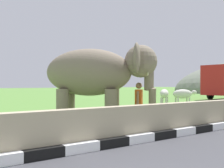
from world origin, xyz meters
name	(u,v)px	position (x,y,z in m)	size (l,w,h in m)	color
striped_curb	(22,157)	(-0.35, 3.48, 0.12)	(16.20, 0.20, 0.24)	white
barrier_parapet	(109,126)	(2.00, 3.78, 0.50)	(28.00, 0.36, 1.00)	tan
elephant	(99,74)	(3.17, 6.14, 1.97)	(3.90, 3.75, 2.99)	#7F6F5E
person_handler	(139,102)	(4.43, 5.41, 0.93)	(0.55, 0.50, 1.66)	navy
cow_near	(183,94)	(13.19, 10.64, 0.87)	(1.91, 1.10, 1.23)	beige
cow_mid	(164,94)	(12.44, 11.76, 0.87)	(1.77, 1.46, 1.23)	beige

